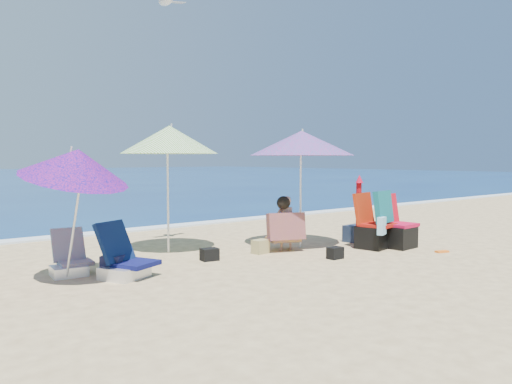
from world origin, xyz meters
TOP-DOWN VIEW (x-y plane):
  - ground at (0.00, 0.00)m, footprint 120.00×120.00m
  - foam at (0.00, 5.10)m, footprint 120.00×0.50m
  - umbrella_turquoise at (0.80, 1.00)m, footprint 2.22×2.22m
  - umbrella_striped at (-1.36, 2.14)m, footprint 1.79×1.79m
  - umbrella_blue at (-3.49, 0.88)m, footprint 1.82×1.86m
  - furled_umbrella at (1.82, 0.45)m, footprint 0.16×0.16m
  - chair_navy at (-2.87, 0.80)m, footprint 0.86×0.87m
  - chair_rainbow at (-3.40, 1.48)m, footprint 0.63×0.66m
  - camp_chair_left at (2.21, -0.17)m, footprint 0.65×0.63m
  - camp_chair_right at (1.78, 0.04)m, footprint 0.71×0.78m
  - person_center at (0.33, 0.93)m, footprint 0.82×0.77m
  - bag_navy_a at (-2.93, 0.98)m, footprint 0.49×0.48m
  - bag_black_a at (-1.25, 1.05)m, footprint 0.31×0.24m
  - bag_tan at (-0.19, 1.01)m, footprint 0.31×0.23m
  - bag_navy_b at (2.14, 0.79)m, footprint 0.48×0.38m
  - bag_black_b at (0.47, -0.16)m, footprint 0.26×0.18m
  - orange_item at (2.40, -0.98)m, footprint 0.26×0.18m
  - seagull at (-1.35, 2.24)m, footprint 0.83×0.40m

SIDE VIEW (x-z plane):
  - ground at x=0.00m, z-range 0.00..0.00m
  - orange_item at x=2.40m, z-range 0.00..0.03m
  - foam at x=0.00m, z-range 0.00..0.04m
  - bag_black_b at x=0.47m, z-range 0.00..0.20m
  - bag_black_a at x=-1.25m, z-range 0.00..0.20m
  - bag_tan at x=-0.19m, z-range 0.00..0.24m
  - bag_navy_a at x=-2.93m, z-range 0.00..0.31m
  - bag_navy_b at x=2.14m, z-range 0.00..0.33m
  - chair_rainbow at x=-3.40m, z-range -0.15..0.50m
  - chair_navy at x=-2.87m, z-range -0.18..0.60m
  - camp_chair_left at x=2.21m, z-range -0.20..0.81m
  - camp_chair_right at x=1.78m, z-range -0.15..0.94m
  - person_center at x=0.33m, z-range -0.02..0.99m
  - furled_umbrella at x=1.82m, z-range 0.07..1.44m
  - umbrella_blue at x=-3.49m, z-range 0.63..2.59m
  - umbrella_turquoise at x=0.80m, z-range 0.85..3.09m
  - umbrella_striped at x=-1.36m, z-range 0.86..3.17m
  - seagull at x=-1.35m, z-range 4.39..4.54m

